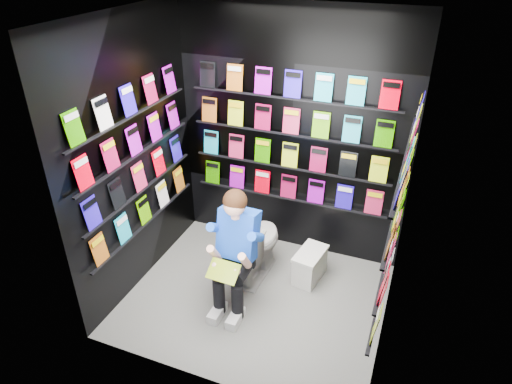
% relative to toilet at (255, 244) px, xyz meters
% --- Properties ---
extents(floor, '(2.40, 2.40, 0.00)m').
position_rel_toilet_xyz_m(floor, '(0.15, -0.36, -0.37)').
color(floor, slate).
rests_on(floor, ground).
extents(ceiling, '(2.40, 2.40, 0.00)m').
position_rel_toilet_xyz_m(ceiling, '(0.15, -0.36, 2.23)').
color(ceiling, white).
rests_on(ceiling, floor).
extents(wall_back, '(2.40, 0.04, 2.60)m').
position_rel_toilet_xyz_m(wall_back, '(0.15, 0.64, 0.93)').
color(wall_back, black).
rests_on(wall_back, floor).
extents(wall_front, '(2.40, 0.04, 2.60)m').
position_rel_toilet_xyz_m(wall_front, '(0.15, -1.36, 0.93)').
color(wall_front, black).
rests_on(wall_front, floor).
extents(wall_left, '(0.04, 2.00, 2.60)m').
position_rel_toilet_xyz_m(wall_left, '(-1.05, -0.36, 0.93)').
color(wall_left, black).
rests_on(wall_left, floor).
extents(wall_right, '(0.04, 2.00, 2.60)m').
position_rel_toilet_xyz_m(wall_right, '(1.35, -0.36, 0.93)').
color(wall_right, black).
rests_on(wall_right, floor).
extents(comics_back, '(2.10, 0.06, 1.37)m').
position_rel_toilet_xyz_m(comics_back, '(0.15, 0.61, 0.94)').
color(comics_back, '#BC6119').
rests_on(comics_back, wall_back).
extents(comics_left, '(0.06, 1.70, 1.37)m').
position_rel_toilet_xyz_m(comics_left, '(-1.02, -0.36, 0.94)').
color(comics_left, '#BC6119').
rests_on(comics_left, wall_left).
extents(comics_right, '(0.06, 1.70, 1.37)m').
position_rel_toilet_xyz_m(comics_right, '(1.32, -0.36, 0.94)').
color(comics_right, '#BC6119').
rests_on(comics_right, wall_right).
extents(toilet, '(0.45, 0.77, 0.73)m').
position_rel_toilet_xyz_m(toilet, '(0.00, 0.00, 0.00)').
color(toilet, white).
rests_on(toilet, floor).
extents(longbox, '(0.28, 0.43, 0.30)m').
position_rel_toilet_xyz_m(longbox, '(0.55, 0.13, -0.22)').
color(longbox, white).
rests_on(longbox, floor).
extents(longbox_lid, '(0.30, 0.45, 0.03)m').
position_rel_toilet_xyz_m(longbox_lid, '(0.55, 0.13, -0.05)').
color(longbox_lid, white).
rests_on(longbox_lid, longbox).
extents(reader, '(0.51, 0.72, 1.29)m').
position_rel_toilet_xyz_m(reader, '(0.00, -0.38, 0.38)').
color(reader, blue).
rests_on(reader, toilet).
extents(held_comic, '(0.28, 0.17, 0.12)m').
position_rel_toilet_xyz_m(held_comic, '(0.00, -0.73, 0.21)').
color(held_comic, green).
rests_on(held_comic, reader).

